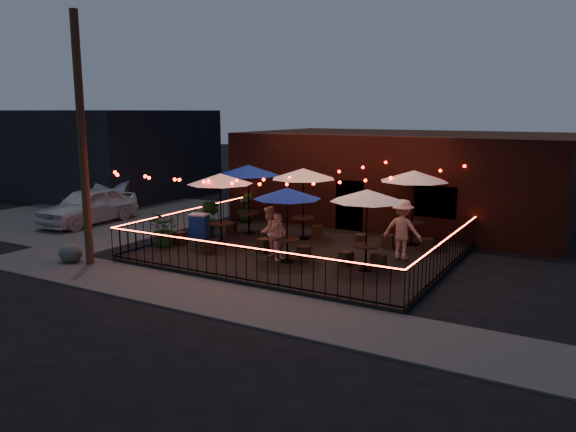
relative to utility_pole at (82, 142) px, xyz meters
name	(u,v)px	position (x,y,z in m)	size (l,w,h in m)	color
ground	(272,269)	(5.40, 2.60, -4.00)	(110.00, 110.00, 0.00)	black
patio	(302,253)	(5.40, 4.60, -3.92)	(10.00, 8.00, 0.15)	black
sidewalk	(210,297)	(5.40, -0.65, -3.98)	(18.00, 2.50, 0.05)	#413E3C
parking_lot	(105,215)	(-6.60, 6.60, -3.99)	(11.00, 12.00, 0.02)	#413E3C
brick_building	(405,177)	(6.40, 12.59, -2.00)	(14.00, 8.00, 4.00)	#39170F
background_building	(97,152)	(-12.60, 11.60, -1.50)	(12.00, 9.00, 5.00)	black
utility_pole	(82,142)	(0.00, 0.00, 0.00)	(0.26, 0.26, 8.00)	#3D2719
fence_front	(236,263)	(5.40, 0.60, -3.34)	(10.00, 0.04, 1.04)	black
fence_left	(190,223)	(0.40, 4.60, -3.34)	(0.04, 8.00, 1.04)	black
fence_right	(447,255)	(10.40, 4.60, -3.34)	(0.04, 8.00, 1.04)	black
festoon_lights	(273,183)	(4.39, 4.30, -1.48)	(10.02, 8.72, 1.32)	#F30800
cafe_table_0	(220,180)	(2.42, 3.91, -1.46)	(2.55, 2.55, 2.62)	black
cafe_table_1	(248,171)	(2.19, 6.06, -1.35)	(3.20, 3.20, 2.74)	black
cafe_table_2	(287,194)	(5.66, 3.09, -1.64)	(2.55, 2.55, 2.42)	black
cafe_table_3	(303,175)	(4.53, 6.26, -1.38)	(2.73, 2.73, 2.70)	black
cafe_table_4	(367,197)	(8.23, 3.46, -1.57)	(2.72, 2.72, 2.50)	black
cafe_table_5	(414,177)	(8.42, 7.40, -1.36)	(2.52, 2.52, 2.73)	black
bistro_chair_0	(180,238)	(1.07, 3.19, -3.62)	(0.39, 0.39, 0.47)	black
bistro_chair_1	(209,248)	(2.86, 2.63, -3.64)	(0.35, 0.35, 0.41)	black
bistro_chair_2	(232,227)	(1.49, 5.85, -3.64)	(0.35, 0.35, 0.41)	black
bistro_chair_3	(272,229)	(3.10, 6.29, -3.63)	(0.37, 0.37, 0.43)	black
bistro_chair_4	(264,246)	(4.35, 3.75, -3.61)	(0.41, 0.41, 0.49)	black
bistro_chair_5	(304,254)	(6.08, 3.46, -3.60)	(0.42, 0.42, 0.49)	black
bistro_chair_6	(317,232)	(4.92, 6.70, -3.61)	(0.40, 0.40, 0.47)	black
bistro_chair_7	(360,240)	(6.88, 6.29, -3.63)	(0.37, 0.37, 0.43)	black
bistro_chair_8	(346,258)	(7.46, 3.72, -3.64)	(0.36, 0.36, 0.42)	black
bistro_chair_9	(378,262)	(8.57, 3.66, -3.61)	(0.41, 0.41, 0.48)	black
bistro_chair_10	(388,241)	(7.81, 6.58, -3.62)	(0.39, 0.39, 0.46)	black
bistro_chair_11	(427,245)	(9.18, 6.82, -3.63)	(0.37, 0.37, 0.43)	black
patron_a	(279,237)	(5.31, 3.17, -3.08)	(0.56, 0.37, 1.55)	tan
patron_b	(269,231)	(4.75, 3.45, -3.01)	(0.82, 0.64, 1.69)	tan
patron_c	(402,229)	(8.75, 5.31, -2.86)	(1.28, 0.73, 1.98)	tan
potted_shrub_a	(165,229)	(0.80, 2.73, -3.21)	(1.15, 1.00, 1.28)	#0F370D
potted_shrub_b	(210,217)	(1.02, 5.05, -3.15)	(0.77, 0.62, 1.41)	#0E370B
potted_shrub_c	(246,208)	(0.80, 7.89, -3.21)	(0.72, 0.72, 1.28)	#133D13
cooler	(199,226)	(1.02, 4.40, -3.37)	(0.81, 0.66, 0.94)	#1437A0
boulder	(70,253)	(-0.75, -0.15, -3.66)	(0.86, 0.73, 0.67)	#41413C
car_white	(88,206)	(-5.53, 4.75, -3.19)	(1.92, 4.76, 1.62)	white
car_silver	(113,196)	(-7.10, 7.63, -3.25)	(1.58, 4.53, 1.49)	#A7A7AF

